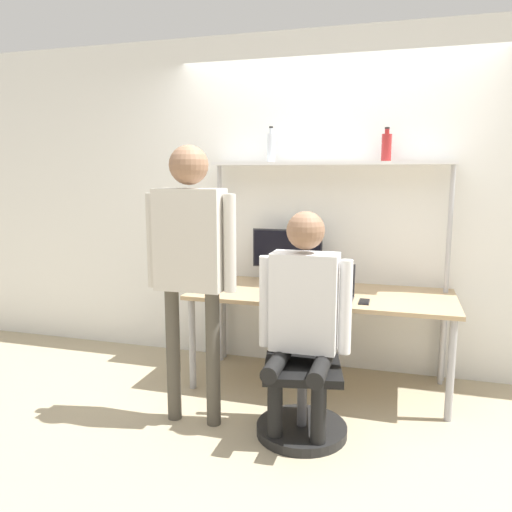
% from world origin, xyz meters
% --- Properties ---
extents(ground_plane, '(12.00, 12.00, 0.00)m').
position_xyz_m(ground_plane, '(0.00, 0.00, 0.00)').
color(ground_plane, tan).
extents(wall_back, '(8.00, 0.06, 2.70)m').
position_xyz_m(wall_back, '(0.00, 0.84, 1.35)').
color(wall_back, white).
rests_on(wall_back, ground_plane).
extents(desk, '(1.92, 0.79, 0.72)m').
position_xyz_m(desk, '(0.00, 0.42, 0.66)').
color(desk, tan).
rests_on(desk, ground_plane).
extents(shelf_unit, '(1.83, 0.26, 1.69)m').
position_xyz_m(shelf_unit, '(0.00, 0.68, 1.45)').
color(shelf_unit, white).
rests_on(shelf_unit, ground_plane).
extents(monitor, '(0.57, 0.19, 0.44)m').
position_xyz_m(monitor, '(-0.32, 0.66, 0.97)').
color(monitor, '#333338').
rests_on(monitor, desk).
extents(laptop, '(0.36, 0.23, 0.24)m').
position_xyz_m(laptop, '(0.07, 0.28, 0.79)').
color(laptop, '#333338').
rests_on(laptop, desk).
extents(cell_phone, '(0.07, 0.15, 0.01)m').
position_xyz_m(cell_phone, '(0.33, 0.21, 0.73)').
color(cell_phone, black).
rests_on(cell_phone, desk).
extents(office_chair, '(0.56, 0.56, 0.90)m').
position_xyz_m(office_chair, '(0.01, -0.31, 0.27)').
color(office_chair, black).
rests_on(office_chair, ground_plane).
extents(person_seated, '(0.56, 0.47, 1.38)m').
position_xyz_m(person_seated, '(0.01, -0.36, 0.81)').
color(person_seated, black).
rests_on(person_seated, ground_plane).
extents(person_standing, '(0.59, 0.24, 1.77)m').
position_xyz_m(person_standing, '(-0.69, -0.39, 1.14)').
color(person_standing, '#4C473D').
rests_on(person_standing, ground_plane).
extents(bottle_red, '(0.07, 0.07, 0.25)m').
position_xyz_m(bottle_red, '(0.42, 0.68, 1.79)').
color(bottle_red, maroon).
rests_on(bottle_red, shelf_unit).
extents(bottle_clear, '(0.06, 0.06, 0.27)m').
position_xyz_m(bottle_clear, '(-0.46, 0.68, 1.80)').
color(bottle_clear, silver).
rests_on(bottle_clear, shelf_unit).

